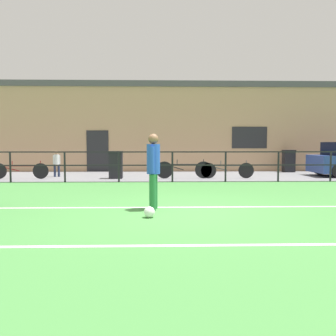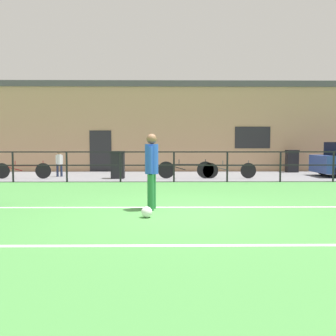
{
  "view_description": "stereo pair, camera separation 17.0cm",
  "coord_description": "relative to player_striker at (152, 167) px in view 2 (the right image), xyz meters",
  "views": [
    {
      "loc": [
        -0.54,
        -7.58,
        1.44
      ],
      "look_at": [
        -0.26,
        2.61,
        0.76
      ],
      "focal_mm": 38.98,
      "sensor_mm": 36.0,
      "label": 1
    },
    {
      "loc": [
        -0.37,
        -7.59,
        1.44
      ],
      "look_at": [
        -0.26,
        2.61,
        0.76
      ],
      "focal_mm": 38.98,
      "sensor_mm": 36.0,
      "label": 2
    }
  ],
  "objects": [
    {
      "name": "ground",
      "position": [
        0.64,
        -0.32,
        -0.96
      ],
      "size": [
        60.0,
        44.0,
        0.04
      ],
      "primitive_type": "cube",
      "color": "#478C42"
    },
    {
      "name": "field_line_touchline",
      "position": [
        0.64,
        0.26,
        -0.94
      ],
      "size": [
        36.0,
        0.11,
        0.0
      ],
      "primitive_type": "cube",
      "color": "white",
      "rests_on": "ground"
    },
    {
      "name": "field_line_hash",
      "position": [
        0.64,
        -2.84,
        -0.94
      ],
      "size": [
        36.0,
        0.11,
        0.0
      ],
      "primitive_type": "cube",
      "color": "white",
      "rests_on": "ground"
    },
    {
      "name": "pavement_strip",
      "position": [
        0.64,
        8.18,
        -0.93
      ],
      "size": [
        48.0,
        5.0,
        0.02
      ],
      "primitive_type": "cube",
      "color": "slate",
      "rests_on": "ground"
    },
    {
      "name": "perimeter_fence",
      "position": [
        0.64,
        5.68,
        -0.19
      ],
      "size": [
        36.07,
        0.07,
        1.15
      ],
      "color": "black",
      "rests_on": "ground"
    },
    {
      "name": "clubhouse_facade",
      "position": [
        0.64,
        11.88,
        1.37
      ],
      "size": [
        28.0,
        2.56,
        4.61
      ],
      "color": "tan",
      "rests_on": "ground"
    },
    {
      "name": "player_striker",
      "position": [
        0.0,
        0.0,
        0.0
      ],
      "size": [
        0.29,
        0.45,
        1.65
      ],
      "rotation": [
        0.0,
        0.0,
        1.43
      ],
      "color": "#237038",
      "rests_on": "ground"
    },
    {
      "name": "soccer_ball_match",
      "position": [
        -0.07,
        -0.88,
        -0.83
      ],
      "size": [
        0.22,
        0.22,
        0.22
      ],
      "primitive_type": "sphere",
      "color": "white",
      "rests_on": "ground"
    },
    {
      "name": "spectator_child",
      "position": [
        -4.23,
        7.76,
        -0.29
      ],
      "size": [
        0.29,
        0.19,
        1.11
      ],
      "rotation": [
        0.0,
        0.0,
        3.53
      ],
      "color": "#232D4C",
      "rests_on": "pavement_strip"
    },
    {
      "name": "bicycle_parked_0",
      "position": [
        1.16,
        6.88,
        -0.56
      ],
      "size": [
        2.29,
        0.04,
        0.78
      ],
      "color": "black",
      "rests_on": "pavement_strip"
    },
    {
      "name": "bicycle_parked_1",
      "position": [
        -5.47,
        6.88,
        -0.59
      ],
      "size": [
        2.3,
        0.04,
        0.73
      ],
      "color": "black",
      "rests_on": "pavement_strip"
    },
    {
      "name": "bicycle_parked_2",
      "position": [
        2.94,
        6.88,
        -0.59
      ],
      "size": [
        2.18,
        0.04,
        0.73
      ],
      "color": "black",
      "rests_on": "pavement_strip"
    },
    {
      "name": "trash_bin_0",
      "position": [
        -1.61,
        6.93,
        -0.36
      ],
      "size": [
        0.56,
        0.48,
        1.11
      ],
      "color": "black",
      "rests_on": "pavement_strip"
    },
    {
      "name": "trash_bin_1",
      "position": [
        6.62,
        10.07,
        -0.36
      ],
      "size": [
        0.57,
        0.48,
        1.1
      ],
      "color": "black",
      "rests_on": "pavement_strip"
    }
  ]
}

